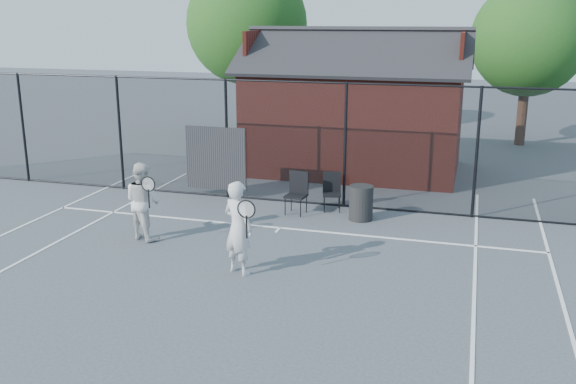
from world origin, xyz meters
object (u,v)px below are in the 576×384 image
(chair_right, at_px, (332,193))
(waste_bin, at_px, (361,203))
(player_front, at_px, (238,228))
(chair_left, at_px, (296,194))
(player_back, at_px, (143,201))
(clubhouse, at_px, (355,116))

(chair_right, height_order, waste_bin, chair_right)
(player_front, distance_m, chair_left, 3.74)
(player_back, xyz_separation_m, chair_right, (3.29, 3.03, -0.37))
(player_front, height_order, waste_bin, player_front)
(clubhouse, bearing_deg, chair_right, -86.22)
(player_back, distance_m, chair_right, 4.49)
(chair_left, distance_m, chair_right, 0.90)
(player_front, relative_size, waste_bin, 2.15)
(clubhouse, bearing_deg, player_front, -93.11)
(player_back, bearing_deg, clubhouse, 67.99)
(chair_right, bearing_deg, waste_bin, -46.83)
(player_front, bearing_deg, clubhouse, 86.89)
(clubhouse, distance_m, waste_bin, 5.16)
(clubhouse, xyz_separation_m, chair_right, (0.29, -4.40, -1.16))
(chair_right, xyz_separation_m, waste_bin, (0.78, -0.50, -0.05))
(player_front, xyz_separation_m, chair_right, (0.76, 4.22, -0.41))
(chair_right, relative_size, waste_bin, 1.12)
(player_front, distance_m, chair_right, 4.31)
(player_front, height_order, chair_left, player_front)
(chair_left, xyz_separation_m, chair_right, (0.74, 0.50, -0.04))
(chair_right, bearing_deg, chair_left, -160.43)
(clubhouse, height_order, chair_left, clubhouse)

